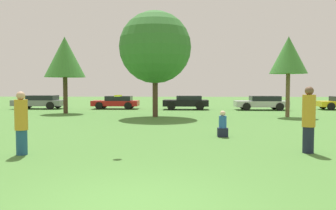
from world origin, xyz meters
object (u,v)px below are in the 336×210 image
at_px(tree_2, 288,55).
at_px(parked_car_black, 186,102).
at_px(person_catcher, 309,119).
at_px(parked_car_red, 116,102).
at_px(person_thrower, 21,123).
at_px(parked_car_silver, 262,102).
at_px(tree_0, 65,57).
at_px(tree_1, 155,47).
at_px(bystander_sitting, 223,126).
at_px(frisbee, 118,96).
at_px(parked_car_grey, 40,102).

bearing_deg(tree_2, parked_car_black, 132.45).
xyz_separation_m(person_catcher, parked_car_red, (-9.33, 19.82, -0.39)).
height_order(person_thrower, parked_car_black, person_thrower).
distance_m(parked_car_red, parked_car_silver, 12.40).
bearing_deg(tree_0, tree_2, -9.07).
bearing_deg(tree_1, tree_0, 158.78).
relative_size(parked_car_red, parked_car_black, 1.05).
distance_m(tree_1, tree_2, 8.53).
bearing_deg(tree_0, bystander_sitting, -48.90).
bearing_deg(bystander_sitting, parked_car_silver, 71.75).
height_order(parked_car_red, parked_car_silver, parked_car_silver).
distance_m(tree_1, parked_car_silver, 11.49).
xyz_separation_m(parked_car_red, parked_car_black, (6.08, -0.60, 0.04)).
distance_m(person_catcher, tree_2, 12.98).
bearing_deg(person_thrower, tree_2, 44.34).
relative_size(frisbee, parked_car_silver, 0.06).
bearing_deg(person_catcher, parked_car_red, -68.59).
bearing_deg(bystander_sitting, parked_car_grey, 130.18).
bearing_deg(person_thrower, tree_0, 100.07).
distance_m(person_thrower, tree_2, 17.46).
bearing_deg(frisbee, parked_car_grey, 117.55).
bearing_deg(tree_2, tree_0, 170.93).
xyz_separation_m(bystander_sitting, parked_car_black, (-1.13, 15.99, 0.22)).
xyz_separation_m(tree_0, tree_1, (6.72, -2.61, 0.40)).
height_order(tree_0, parked_car_grey, tree_0).
distance_m(person_catcher, tree_0, 19.29).
bearing_deg(parked_car_grey, parked_car_red, -178.46).
xyz_separation_m(tree_1, parked_car_red, (-3.94, 7.75, -3.85)).
height_order(tree_1, parked_car_black, tree_1).
distance_m(bystander_sitting, tree_1, 10.25).
bearing_deg(person_thrower, frisbee, 1.02).
height_order(frisbee, parked_car_silver, frisbee).
distance_m(bystander_sitting, parked_car_grey, 21.58).
height_order(frisbee, tree_0, tree_0).
bearing_deg(person_thrower, tree_1, 73.00).
bearing_deg(tree_2, frisbee, -124.74).
height_order(tree_0, tree_2, tree_0).
xyz_separation_m(person_catcher, tree_2, (3.12, 12.25, 2.94)).
bearing_deg(tree_0, parked_car_red, 61.50).
xyz_separation_m(bystander_sitting, tree_1, (-3.27, 8.84, 4.03)).
bearing_deg(parked_car_black, parked_car_red, -4.93).
distance_m(frisbee, tree_1, 12.70).
xyz_separation_m(bystander_sitting, parked_car_red, (-7.20, 16.59, 0.18)).
xyz_separation_m(bystander_sitting, tree_2, (5.25, 9.02, 3.51)).
relative_size(frisbee, tree_2, 0.05).
distance_m(person_thrower, parked_car_red, 20.40).
height_order(tree_1, parked_car_silver, tree_1).
distance_m(person_catcher, tree_1, 13.67).
height_order(frisbee, bystander_sitting, frisbee).
distance_m(person_thrower, tree_1, 13.45).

